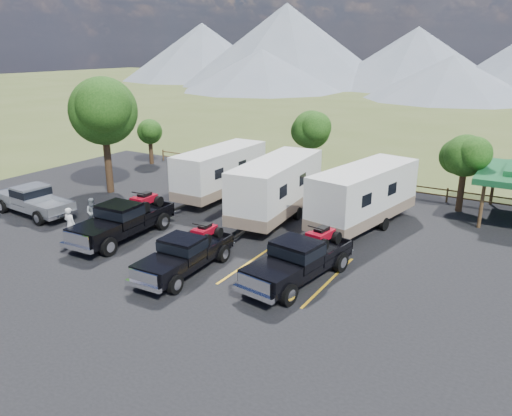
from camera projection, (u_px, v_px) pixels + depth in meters
The scene contains 18 objects.
ground at pixel (161, 285), 21.21m from camera, with size 320.00×320.00×0.00m, color #495825.
asphalt_lot at pixel (204, 260), 23.65m from camera, with size 44.00×34.00×0.04m, color black.
stall_lines at pixel (216, 253), 24.45m from camera, with size 12.12×5.50×0.01m.
tree_big_nw at pixel (103, 111), 32.97m from camera, with size 5.54×5.18×7.84m.
tree_ne_a at pixel (465, 156), 29.58m from camera, with size 3.11×2.92×4.76m.
tree_north at pixel (311, 130), 36.50m from camera, with size 3.46×3.24×5.25m.
tree_nw_small at pixel (150, 132), 42.05m from camera, with size 2.59×2.43×3.85m.
rail_fence at pixel (358, 181), 35.11m from camera, with size 36.12×0.12×1.00m.
mountain_range at pixel (458, 54), 108.80m from camera, with size 209.00×71.00×20.00m.
rig_left at pixel (124, 219), 26.09m from camera, with size 2.50×6.52×2.15m.
rig_center at pixel (186, 253), 22.18m from camera, with size 2.14×5.70×1.89m.
rig_right at pixel (300, 258), 21.37m from camera, with size 2.88×6.41×2.07m.
trailer_left at pixel (221, 172), 32.85m from camera, with size 2.54×9.45×3.29m.
trailer_center at pixel (276, 188), 28.80m from camera, with size 3.22×10.04×3.48m.
trailer_right at pixel (364, 196), 27.43m from camera, with size 3.93×9.83×3.40m.
pickup_silver at pixel (33, 200), 29.63m from camera, with size 6.03×2.40×1.77m.
person_a at pixel (70, 225), 25.53m from camera, with size 0.68×0.45×1.86m, color white.
person_b at pixel (93, 212), 27.81m from camera, with size 0.80×0.62×1.64m, color gray.
Camera 1 is at (13.33, -14.31, 9.73)m, focal length 35.00 mm.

